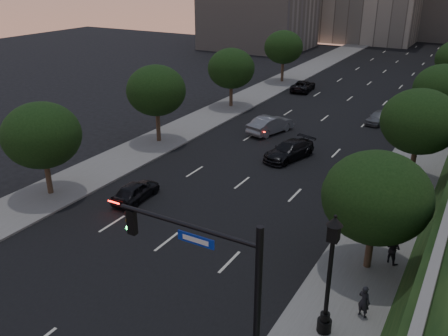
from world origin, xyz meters
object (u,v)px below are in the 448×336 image
Objects in this scene: street_lamp at (329,281)px; sedan_far_left at (303,86)px; traffic_signal_mast at (228,305)px; sedan_near_left at (136,191)px; sedan_far_right at (379,117)px; pedestrian_c at (393,196)px; sedan_near_right at (289,150)px; pedestrian_b at (393,249)px; pedestrian_a at (364,301)px; sedan_mid_left at (271,125)px.

sedan_far_left is (-16.05, 39.37, -1.98)m from street_lamp.
traffic_signal_mast is at bearing -116.12° from street_lamp.
traffic_signal_mast is 1.48× the size of sedan_far_left.
sedan_near_left is 1.02× the size of sedan_far_right.
pedestrian_c is (14.82, 6.89, 0.32)m from sedan_near_left.
sedan_near_right is 3.00× the size of pedestrian_b.
pedestrian_a is at bearing -67.27° from sedan_far_right.
street_lamp is 15.96m from sedan_near_left.
sedan_far_left reaches higher than sedan_far_right.
street_lamp reaches higher than sedan_mid_left.
sedan_far_right is (11.20, -8.84, -0.02)m from sedan_far_left.
sedan_near_left is 16.95m from sedan_mid_left.
sedan_mid_left is at bearing 111.53° from traffic_signal_mast.
sedan_near_left is at bearing 16.98° from pedestrian_c.
sedan_far_right is 29.42m from pedestrian_a.
sedan_near_left is 2.50× the size of pedestrian_a.
traffic_signal_mast is 4.30× the size of pedestrian_b.
sedan_far_right is at bearing -115.09° from sedan_near_left.
sedan_near_right reaches higher than sedan_far_left.
sedan_near_right is (5.88, 11.70, 0.06)m from sedan_near_left.
pedestrian_b is at bearing -31.12° from sedan_near_right.
pedestrian_a is (15.87, -4.09, 0.26)m from sedan_near_left.
traffic_signal_mast reaches higher than pedestrian_a.
pedestrian_c is at bearing -50.21° from pedestrian_b.
sedan_far_right is at bearing 88.88° from sedan_near_right.
sedan_far_right is at bearing 136.92° from sedan_far_left.
traffic_signal_mast is 11.74m from pedestrian_b.
street_lamp is 1.47× the size of sedan_near_left.
sedan_mid_left is 1.31× the size of sedan_far_right.
pedestrian_b is 0.99× the size of pedestrian_c.
street_lamp reaches higher than pedestrian_b.
sedan_near_right is 10.16m from pedestrian_c.
sedan_mid_left is 3.22× the size of pedestrian_a.
sedan_near_left is 16.35m from pedestrian_c.
sedan_far_left is at bearing -33.92° from pedestrian_b.
sedan_near_right is 13.61m from sedan_far_right.
pedestrian_b is (10.22, -11.00, 0.26)m from sedan_near_right.
pedestrian_b is (1.37, 6.51, -1.67)m from street_lamp.
sedan_mid_left is 3.02× the size of pedestrian_b.
sedan_near_left is 16.12m from pedestrian_b.
pedestrian_a reaches higher than sedan_mid_left.
traffic_signal_mast is 4.97m from street_lamp.
pedestrian_b is (3.51, 10.87, -2.71)m from traffic_signal_mast.
pedestrian_a is (10.00, -15.80, 0.20)m from sedan_near_right.
pedestrian_c is (16.14, -26.66, 0.31)m from sedan_far_left.
street_lamp is at bearing 81.62° from pedestrian_c.
sedan_far_left is 23.01m from sedan_near_right.
traffic_signal_mast is 16.46m from sedan_near_left.
sedan_far_left is 1.27× the size of sedan_far_right.
sedan_near_left is at bearing 30.64° from pedestrian_b.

